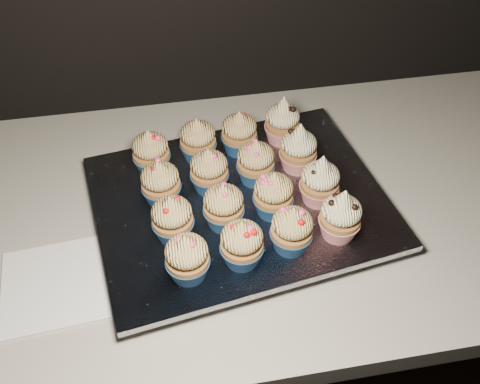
{
  "coord_description": "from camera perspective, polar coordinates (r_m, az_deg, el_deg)",
  "views": [
    {
      "loc": [
        -0.25,
        1.09,
        1.57
      ],
      "look_at": [
        -0.14,
        1.67,
        0.95
      ],
      "focal_mm": 40.0,
      "sensor_mm": 36.0,
      "label": 1
    }
  ],
  "objects": [
    {
      "name": "cupcake_10",
      "position": [
        0.88,
        1.68,
        3.18
      ],
      "size": [
        0.06,
        0.06,
        0.08
      ],
      "color": "navy",
      "rests_on": "foil_lining"
    },
    {
      "name": "cupcake_8",
      "position": [
        0.85,
        -8.45,
        0.94
      ],
      "size": [
        0.06,
        0.06,
        0.08
      ],
      "color": "navy",
      "rests_on": "foil_lining"
    },
    {
      "name": "foil_lining",
      "position": [
        0.87,
        0.0,
        -1.0
      ],
      "size": [
        0.51,
        0.42,
        0.01
      ],
      "primitive_type": "cube",
      "rotation": [
        0.0,
        0.0,
        0.15
      ],
      "color": "silver",
      "rests_on": "baking_tray"
    },
    {
      "name": "cupcake_7",
      "position": [
        0.85,
        8.52,
        1.11
      ],
      "size": [
        0.06,
        0.06,
        0.1
      ],
      "color": "red",
      "rests_on": "foil_lining"
    },
    {
      "name": "cupcake_15",
      "position": [
        0.96,
        4.55,
        7.46
      ],
      "size": [
        0.06,
        0.06,
        0.1
      ],
      "color": "red",
      "rests_on": "foil_lining"
    },
    {
      "name": "cupcake_12",
      "position": [
        0.91,
        -9.47,
        4.18
      ],
      "size": [
        0.06,
        0.06,
        0.08
      ],
      "color": "navy",
      "rests_on": "foil_lining"
    },
    {
      "name": "cupcake_1",
      "position": [
        0.76,
        0.2,
        -5.53
      ],
      "size": [
        0.06,
        0.06,
        0.08
      ],
      "color": "navy",
      "rests_on": "foil_lining"
    },
    {
      "name": "cupcake_11",
      "position": [
        0.9,
        6.25,
        4.55
      ],
      "size": [
        0.06,
        0.06,
        0.1
      ],
      "color": "red",
      "rests_on": "foil_lining"
    },
    {
      "name": "worktop",
      "position": [
        0.95,
        8.22,
        -0.76
      ],
      "size": [
        2.44,
        0.64,
        0.04
      ],
      "primitive_type": "cube",
      "color": "beige",
      "rests_on": "cabinet"
    },
    {
      "name": "cupcake_6",
      "position": [
        0.83,
        3.57,
        -0.29
      ],
      "size": [
        0.06,
        0.06,
        0.08
      ],
      "color": "navy",
      "rests_on": "foil_lining"
    },
    {
      "name": "cupcake_5",
      "position": [
        0.81,
        -1.77,
        -1.53
      ],
      "size": [
        0.06,
        0.06,
        0.08
      ],
      "color": "navy",
      "rests_on": "foil_lining"
    },
    {
      "name": "cupcake_14",
      "position": [
        0.93,
        -0.08,
        6.29
      ],
      "size": [
        0.06,
        0.06,
        0.08
      ],
      "color": "navy",
      "rests_on": "foil_lining"
    },
    {
      "name": "napkin",
      "position": [
        0.85,
        -19.1,
        -9.31
      ],
      "size": [
        0.17,
        0.17,
        0.0
      ],
      "primitive_type": "cube",
      "rotation": [
        0.0,
        0.0,
        0.08
      ],
      "color": "white",
      "rests_on": "worktop"
    },
    {
      "name": "cupcake_13",
      "position": [
        0.92,
        -4.51,
        5.51
      ],
      "size": [
        0.06,
        0.06,
        0.08
      ],
      "color": "navy",
      "rests_on": "foil_lining"
    },
    {
      "name": "cupcake_9",
      "position": [
        0.86,
        -3.3,
        2.27
      ],
      "size": [
        0.06,
        0.06,
        0.08
      ],
      "color": "navy",
      "rests_on": "foil_lining"
    },
    {
      "name": "cupcake_0",
      "position": [
        0.75,
        -5.65,
        -6.98
      ],
      "size": [
        0.06,
        0.06,
        0.08
      ],
      "color": "navy",
      "rests_on": "foil_lining"
    },
    {
      "name": "cupcake_2",
      "position": [
        0.78,
        5.54,
        -4.02
      ],
      "size": [
        0.06,
        0.06,
        0.08
      ],
      "color": "navy",
      "rests_on": "foil_lining"
    },
    {
      "name": "baking_tray",
      "position": [
        0.89,
        0.0,
        -1.75
      ],
      "size": [
        0.47,
        0.38,
        0.02
      ],
      "primitive_type": "cube",
      "rotation": [
        0.0,
        0.0,
        0.15
      ],
      "color": "black",
      "rests_on": "worktop"
    },
    {
      "name": "cupcake_4",
      "position": [
        0.8,
        -7.22,
        -2.84
      ],
      "size": [
        0.06,
        0.06,
        0.08
      ],
      "color": "navy",
      "rests_on": "foil_lining"
    },
    {
      "name": "cabinet",
      "position": [
        1.31,
        6.14,
        -14.34
      ],
      "size": [
        2.4,
        0.6,
        0.86
      ],
      "primitive_type": "cube",
      "color": "black",
      "rests_on": "ground"
    },
    {
      "name": "cupcake_3",
      "position": [
        0.81,
        10.68,
        -2.53
      ],
      "size": [
        0.06,
        0.06,
        0.1
      ],
      "color": "red",
      "rests_on": "foil_lining"
    }
  ]
}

